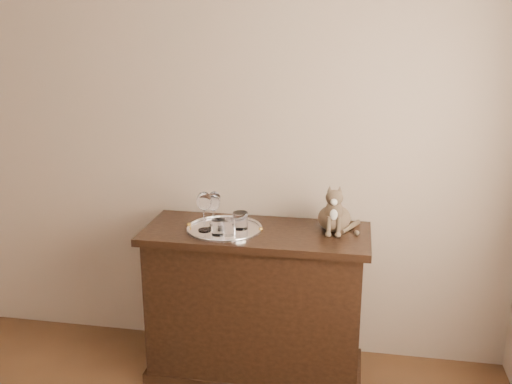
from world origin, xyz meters
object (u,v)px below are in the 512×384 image
wine_glass_a (214,208)px  tumbler_c (240,221)px  wine_glass_d (213,212)px  tumbler_a (229,227)px  cat (335,206)px  tumbler_b (218,227)px  wine_glass_c (204,211)px  sideboard (256,303)px  tray (225,230)px

wine_glass_a → tumbler_c: size_ratio=2.04×
wine_glass_d → wine_glass_a: bearing=100.2°
tumbler_a → tumbler_c: size_ratio=0.90×
wine_glass_d → cat: size_ratio=0.69×
tumbler_b → cat: size_ratio=0.30×
wine_glass_c → wine_glass_d: (0.04, 0.04, -0.01)m
wine_glass_a → tumbler_b: 0.18m
wine_glass_d → cat: (0.63, 0.11, 0.03)m
wine_glass_d → tumbler_a: (0.10, -0.08, -0.05)m
wine_glass_a → wine_glass_d: same height
sideboard → wine_glass_d: 0.57m
tumbler_c → cat: cat is taller
wine_glass_a → tray: bearing=-44.0°
sideboard → tumbler_c: bearing=-172.0°
wine_glass_a → tumbler_c: wine_glass_a is taller
sideboard → tumbler_a: size_ratio=14.78×
wine_glass_c → tumbler_a: wine_glass_c is taller
tumbler_a → cat: 0.57m
tumbler_c → wine_glass_c: bearing=-161.8°
wine_glass_c → wine_glass_a: bearing=76.4°
sideboard → tumbler_c: size_ratio=13.31×
tumbler_a → cat: bearing=19.9°
cat → wine_glass_d: bearing=-170.1°
sideboard → tumbler_a: (-0.12, -0.11, 0.47)m
wine_glass_a → tumbler_a: size_ratio=2.26×
wine_glass_c → tumbler_b: (0.09, -0.05, -0.07)m
tray → tumbler_a: bearing=-63.3°
tumbler_b → sideboard: bearing=35.0°
sideboard → tumbler_b: 0.52m
tray → tumbler_a: size_ratio=4.93×
wine_glass_a → tumbler_b: bearing=-69.3°
sideboard → tumbler_c: (-0.08, -0.01, 0.48)m
tumbler_a → sideboard: bearing=42.7°
tumbler_c → cat: 0.50m
sideboard → wine_glass_c: size_ratio=5.68×
tumbler_c → cat: (0.49, 0.09, 0.08)m
sideboard → tray: size_ratio=3.00×
tray → cat: 0.59m
tumbler_a → tumbler_c: tumbler_c is taller
tumbler_a → cat: (0.53, 0.19, 0.09)m
wine_glass_d → cat: bearing=9.8°
tray → cat: bearing=10.8°
sideboard → tray: tray is taller
sideboard → cat: (0.41, 0.08, 0.56)m
cat → tray: bearing=-169.1°
sideboard → wine_glass_c: 0.60m
wine_glass_c → tumbler_a: (0.14, -0.04, -0.06)m
wine_glass_d → tumbler_c: size_ratio=2.05×
wine_glass_d → tumbler_b: bearing=-62.4°
wine_glass_c → cat: cat is taller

